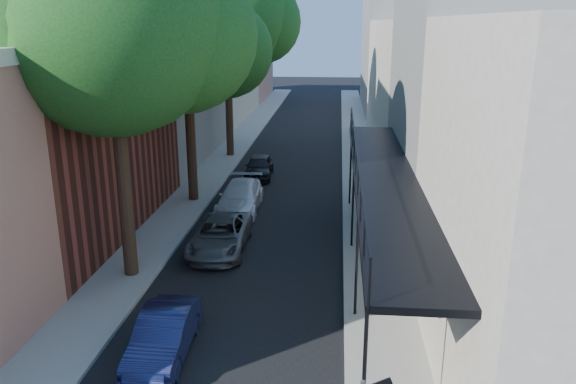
% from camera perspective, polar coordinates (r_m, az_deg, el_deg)
% --- Properties ---
extents(road_surface, '(6.00, 64.00, 0.01)m').
position_cam_1_polar(road_surface, '(36.97, 0.83, 4.56)').
color(road_surface, black).
rests_on(road_surface, ground).
extents(sidewalk_left, '(2.00, 64.00, 0.12)m').
position_cam_1_polar(sidewalk_left, '(37.46, -5.30, 4.74)').
color(sidewalk_left, gray).
rests_on(sidewalk_left, ground).
extents(sidewalk_right, '(2.00, 64.00, 0.12)m').
position_cam_1_polar(sidewalk_right, '(36.88, 7.06, 4.49)').
color(sidewalk_right, gray).
rests_on(sidewalk_right, ground).
extents(buildings_left, '(10.10, 59.10, 12.00)m').
position_cam_1_polar(buildings_left, '(36.91, -14.16, 11.80)').
color(buildings_left, tan).
rests_on(buildings_left, ground).
extents(buildings_right, '(9.80, 55.00, 10.00)m').
position_cam_1_polar(buildings_right, '(36.23, 15.39, 10.80)').
color(buildings_right, beige).
rests_on(buildings_right, ground).
extents(oak_near, '(7.48, 6.80, 11.42)m').
position_cam_1_polar(oak_near, '(17.38, -15.95, 16.28)').
color(oak_near, '#362015').
rests_on(oak_near, ground).
extents(oak_mid, '(6.60, 6.00, 10.20)m').
position_cam_1_polar(oak_mid, '(25.03, -9.33, 14.78)').
color(oak_mid, '#362015').
rests_on(oak_mid, ground).
extents(oak_far, '(7.70, 7.00, 11.90)m').
position_cam_1_polar(oak_far, '(33.84, -5.42, 17.43)').
color(oak_far, '#362015').
rests_on(oak_far, ground).
extents(parked_car_b, '(1.30, 3.46, 1.13)m').
position_cam_1_polar(parked_car_b, '(14.41, -12.52, -14.04)').
color(parked_car_b, '#161C46').
rests_on(parked_car_b, ground).
extents(parked_car_c, '(1.99, 4.19, 1.16)m').
position_cam_1_polar(parked_car_c, '(20.25, -6.91, -4.38)').
color(parked_car_c, '#4E5155').
rests_on(parked_car_c, ground).
extents(parked_car_d, '(1.78, 4.25, 1.23)m').
position_cam_1_polar(parked_car_d, '(24.41, -4.88, -0.50)').
color(parked_car_d, silver).
rests_on(parked_car_d, ground).
extents(parked_car_e, '(1.51, 3.47, 1.17)m').
position_cam_1_polar(parked_car_e, '(29.68, -2.97, 2.61)').
color(parked_car_e, black).
rests_on(parked_car_e, ground).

